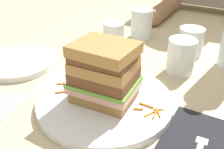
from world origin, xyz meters
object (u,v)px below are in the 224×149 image
Objects in this scene: knife at (46,83)px; side_plate at (19,62)px; napkin_dark at (201,144)px; juice_glass at (181,58)px; empty_tumbler_2 at (114,36)px; main_plate at (105,101)px; empty_tumbler_0 at (141,24)px; empty_tumbler_1 at (191,42)px; sandwich at (104,73)px.

side_plate is at bearing 162.92° from knife.
knife is 1.02× the size of side_plate.
napkin_dark is 1.93× the size of juice_glass.
empty_tumbler_2 reaches higher than side_plate.
napkin_dark is (0.20, -0.02, -0.01)m from main_plate.
empty_tumbler_0 is 1.18× the size of empty_tumbler_1.
juice_glass reaches higher than empty_tumbler_1.
knife is 2.56× the size of empty_tumbler_1.
empty_tumbler_1 is 0.98× the size of empty_tumbler_2.
empty_tumbler_0 is at bearing 102.94° from sandwich.
side_plate is at bearing -143.42° from empty_tumbler_1.
side_plate is (-0.20, -0.33, -0.04)m from empty_tumbler_0.
sandwich is at bearing -0.96° from knife.
side_plate reaches higher than napkin_dark.
empty_tumbler_1 reaches higher than knife.
juice_glass is at bearing 23.84° from side_plate.
side_plate is at bearing 173.34° from napkin_dark.
main_plate is at bearing 123.87° from sandwich.
sandwich is at bearing -113.57° from juice_glass.
empty_tumbler_1 is at bearing 18.84° from empty_tumbler_2.
main_plate is 3.56× the size of empty_tumbler_1.
sandwich is 1.65× the size of empty_tumbler_2.
main_plate is 0.28m from empty_tumbler_2.
knife is 2.29× the size of juice_glass.
knife is at bearing -128.08° from empty_tumbler_1.
main_plate is 0.20m from napkin_dark.
napkin_dark is 2.15× the size of empty_tumbler_1.
sandwich reaches higher than juice_glass.
sandwich is 0.66× the size of knife.
empty_tumbler_0 is (0.08, 0.37, 0.04)m from knife.
side_plate is at bearing -129.22° from empty_tumbler_2.
main_plate is at bearing -77.10° from empty_tumbler_0.
knife is 2.52× the size of empty_tumbler_2.
sandwich reaches higher than empty_tumbler_2.
napkin_dark is 2.12× the size of empty_tumbler_2.
knife is (-0.16, 0.00, -0.08)m from sandwich.
empty_tumbler_0 reaches higher than main_plate.
empty_tumbler_2 is at bearing 80.00° from knife.
side_plate is (-0.38, -0.17, -0.03)m from juice_glass.
napkin_dark is 0.48m from empty_tumbler_0.
empty_tumbler_0 is (-0.08, 0.37, -0.03)m from sandwich.
side_plate is at bearing 171.93° from main_plate.
empty_tumbler_2 is at bearing 50.78° from side_plate.
juice_glass is (0.09, 0.21, 0.03)m from main_plate.
knife is 0.33m from juice_glass.
main_plate is 1.39× the size of knife.
main_plate is at bearing 175.38° from napkin_dark.
main_plate is 0.29m from side_plate.
knife is at bearing -140.83° from juice_glass.
empty_tumbler_1 is (-0.12, 0.34, 0.04)m from napkin_dark.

